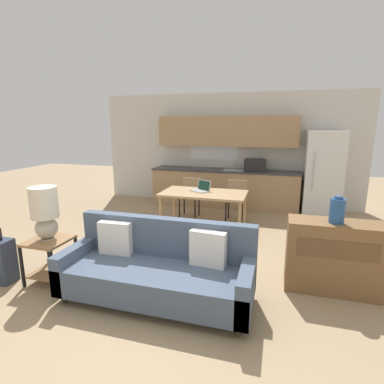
% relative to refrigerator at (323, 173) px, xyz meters
% --- Properties ---
extents(ground_plane, '(20.00, 20.00, 0.00)m').
position_rel_refrigerator_xyz_m(ground_plane, '(-2.18, -4.22, -0.92)').
color(ground_plane, '#9E8460').
extents(wall_back, '(6.40, 0.07, 2.70)m').
position_rel_refrigerator_xyz_m(wall_back, '(-2.19, 0.41, 0.44)').
color(wall_back, silver).
rests_on(wall_back, ground_plane).
extents(kitchen_counter, '(3.51, 0.65, 2.15)m').
position_rel_refrigerator_xyz_m(kitchen_counter, '(-2.17, 0.10, -0.07)').
color(kitchen_counter, tan).
rests_on(kitchen_counter, ground_plane).
extents(refrigerator, '(0.77, 0.74, 1.83)m').
position_rel_refrigerator_xyz_m(refrigerator, '(0.00, 0.00, 0.00)').
color(refrigerator, white).
rests_on(refrigerator, ground_plane).
extents(dining_table, '(1.55, 0.86, 0.74)m').
position_rel_refrigerator_xyz_m(dining_table, '(-2.23, -1.78, -0.24)').
color(dining_table, tan).
rests_on(dining_table, ground_plane).
extents(couch, '(2.14, 0.80, 0.88)m').
position_rel_refrigerator_xyz_m(couch, '(-2.19, -4.09, -0.58)').
color(couch, '#3D2D1E').
rests_on(couch, ground_plane).
extents(side_table, '(0.49, 0.49, 0.56)m').
position_rel_refrigerator_xyz_m(side_table, '(-3.64, -4.13, -0.54)').
color(side_table, olive).
rests_on(side_table, ground_plane).
extents(table_lamp, '(0.33, 0.33, 0.67)m').
position_rel_refrigerator_xyz_m(table_lamp, '(-3.64, -4.13, 0.01)').
color(table_lamp, '#B2A893').
rests_on(table_lamp, side_table).
extents(credenza, '(1.06, 0.42, 0.86)m').
position_rel_refrigerator_xyz_m(credenza, '(-0.26, -3.38, -0.49)').
color(credenza, brown).
rests_on(credenza, ground_plane).
extents(vase, '(0.16, 0.16, 0.31)m').
position_rel_refrigerator_xyz_m(vase, '(-0.28, -3.41, 0.09)').
color(vase, '#234C84').
rests_on(vase, credenza).
extents(dining_chair_far_right, '(0.42, 0.42, 0.83)m').
position_rel_refrigerator_xyz_m(dining_chair_far_right, '(-1.74, -0.99, -0.43)').
color(dining_chair_far_right, '#997A56').
rests_on(dining_chair_far_right, ground_plane).
extents(dining_chair_far_left, '(0.42, 0.42, 0.83)m').
position_rel_refrigerator_xyz_m(dining_chair_far_left, '(-2.73, -0.98, -0.43)').
color(dining_chair_far_left, '#997A56').
rests_on(dining_chair_far_left, ground_plane).
extents(laptop, '(0.41, 0.38, 0.20)m').
position_rel_refrigerator_xyz_m(laptop, '(-2.30, -1.67, -0.13)').
color(laptop, '#B7BABC').
rests_on(laptop, dining_table).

